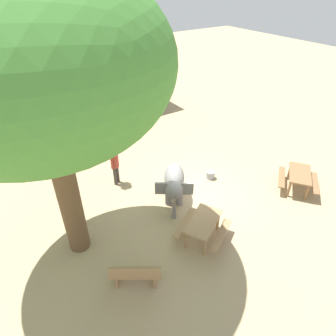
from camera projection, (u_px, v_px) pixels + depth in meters
ground_plane at (190, 197)px, 11.53m from camera, size 60.00×60.00×0.00m
elephant at (174, 182)px, 10.86m from camera, size 1.77×1.91×1.39m
person_handler at (115, 164)px, 11.75m from camera, size 0.43×0.33×1.62m
shade_tree_main at (37, 68)px, 6.36m from camera, size 6.30×5.77×7.90m
wooden_bench at (136, 274)px, 8.06m from camera, size 1.39×1.10×0.88m
picnic_table_near at (299, 177)px, 11.63m from camera, size 2.09×2.09×0.78m
picnic_table_far at (203, 225)px, 9.45m from camera, size 2.04×2.03×0.78m
market_stall_red at (12, 116)px, 15.12m from camera, size 2.50×2.50×2.52m
market_stall_teal at (62, 105)px, 16.31m from camera, size 2.50×2.50×2.52m
market_stall_orange at (106, 96)px, 17.50m from camera, size 2.50×2.50×2.52m
market_stall_white at (144, 88)px, 18.69m from camera, size 2.50×2.50×2.52m
feed_bucket at (210, 175)px, 12.49m from camera, size 0.36×0.36×0.32m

